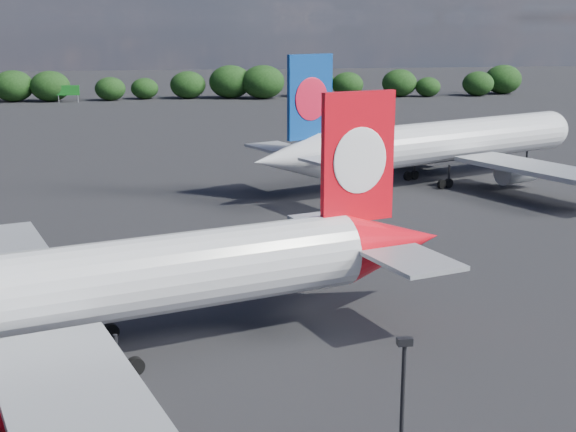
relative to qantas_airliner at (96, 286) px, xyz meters
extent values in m
plane|color=black|center=(-2.85, 53.01, -5.09)|extent=(500.00, 500.00, 0.00)
cylinder|color=silver|center=(-1.71, -0.54, 0.17)|extent=(39.69, 16.95, 5.26)
cone|color=red|center=(21.36, 6.69, 0.17)|extent=(9.60, 7.53, 5.26)
cube|color=red|center=(18.35, 5.75, 6.89)|extent=(5.67, 2.23, 9.46)
ellipsoid|color=white|center=(18.45, 5.45, 6.70)|extent=(4.28, 1.52, 4.84)
ellipsoid|color=white|center=(18.26, 6.05, 6.70)|extent=(4.28, 1.52, 4.84)
cube|color=#989BA0|center=(21.09, 0.54, 0.59)|extent=(6.40, 7.43, 0.32)
cube|color=#989BA0|center=(17.63, 11.58, 0.59)|extent=(6.40, 7.43, 0.32)
cube|color=#989BA0|center=(0.37, -14.20, -1.52)|extent=(12.80, 22.11, 0.58)
cube|color=#989BA0|center=(-7.80, 11.88, -1.52)|extent=(12.80, 22.11, 0.58)
cylinder|color=red|center=(-3.21, -9.82, -2.88)|extent=(5.86, 4.28, 2.84)
cube|color=#989BA0|center=(-3.21, -9.82, -2.15)|extent=(2.30, 0.99, 1.26)
cylinder|color=black|center=(1.24, -2.92, -3.51)|extent=(0.37, 0.37, 2.63)
cylinder|color=black|center=(1.24, -2.92, -4.51)|extent=(1.24, 0.80, 1.16)
cylinder|color=black|center=(2.34, -2.57, -4.51)|extent=(1.24, 0.80, 1.16)
cylinder|color=black|center=(-0.65, 3.10, -3.51)|extent=(0.37, 0.37, 2.63)
cylinder|color=black|center=(-0.65, 3.10, -4.51)|extent=(1.24, 0.80, 1.16)
cylinder|color=black|center=(0.46, 3.45, -4.51)|extent=(1.24, 0.80, 1.16)
cylinder|color=silver|center=(41.80, 53.10, 0.46)|extent=(40.65, 22.58, 5.55)
sphere|color=silver|center=(60.97, 61.86, 0.46)|extent=(7.35, 7.35, 5.55)
cone|color=silver|center=(18.59, 42.49, 0.46)|extent=(10.38, 8.74, 5.55)
cube|color=navy|center=(21.62, 43.87, 7.56)|extent=(5.78, 3.04, 9.99)
ellipsoid|color=red|center=(21.76, 43.57, 7.36)|extent=(4.33, 2.14, 5.10)
ellipsoid|color=red|center=(21.48, 44.17, 7.36)|extent=(4.33, 2.14, 5.10)
cube|color=#989BA0|center=(23.15, 37.86, 0.90)|extent=(7.31, 8.13, 0.33)
cube|color=#989BA0|center=(18.07, 48.96, 0.90)|extent=(7.31, 8.13, 0.33)
cube|color=#989BA0|center=(49.82, 40.90, -1.32)|extent=(15.79, 23.18, 0.61)
cube|color=#989BA0|center=(37.82, 67.14, -1.32)|extent=(15.79, 23.18, 0.61)
cylinder|color=#989BA0|center=(49.53, 46.87, -2.76)|extent=(6.29, 5.03, 3.00)
cube|color=#989BA0|center=(49.53, 46.87, -1.98)|extent=(2.36, 1.32, 1.33)
cylinder|color=#989BA0|center=(42.15, 63.01, -2.76)|extent=(6.29, 5.03, 3.00)
cube|color=#989BA0|center=(42.15, 63.01, -1.98)|extent=(2.36, 1.32, 1.33)
cylinder|color=black|center=(41.17, 49.15, -3.43)|extent=(0.41, 0.41, 2.77)
cylinder|color=black|center=(41.17, 49.15, -4.48)|extent=(1.32, 0.96, 1.22)
cylinder|color=black|center=(40.06, 48.64, -4.48)|extent=(1.32, 0.96, 1.22)
cylinder|color=black|center=(38.40, 55.20, -3.43)|extent=(0.41, 0.41, 2.77)
cylinder|color=black|center=(38.40, 55.20, -4.48)|extent=(1.32, 0.96, 1.22)
cylinder|color=black|center=(37.29, 54.69, -4.48)|extent=(1.32, 0.96, 1.22)
cylinder|color=black|center=(56.94, 60.02, -3.48)|extent=(0.35, 0.35, 2.77)
cylinder|color=black|center=(56.94, 60.02, -4.59)|extent=(1.07, 0.77, 1.00)
cube|color=black|center=(12.94, -24.24, 5.49)|extent=(0.55, 0.30, 0.28)
cube|color=#14641A|center=(-20.85, 169.01, -1.89)|extent=(6.00, 0.30, 2.60)
cylinder|color=#94969C|center=(-23.35, 169.01, -4.09)|extent=(0.20, 0.20, 2.00)
cylinder|color=#94969C|center=(-18.35, 169.01, -4.09)|extent=(0.20, 0.20, 2.00)
cube|color=gold|center=(9.15, 175.01, -1.09)|extent=(5.00, 0.30, 3.00)
cylinder|color=#94969C|center=(9.15, 175.01, -3.84)|extent=(0.30, 0.30, 2.50)
ellipsoid|color=black|center=(-35.37, 173.17, -0.95)|extent=(10.77, 9.12, 8.29)
ellipsoid|color=black|center=(-25.76, 172.27, -1.04)|extent=(10.53, 8.91, 8.10)
ellipsoid|color=black|center=(-10.14, 172.59, -1.94)|extent=(8.20, 6.94, 6.31)
ellipsoid|color=black|center=(-1.07, 175.38, -2.22)|extent=(7.47, 6.32, 5.75)
ellipsoid|color=black|center=(10.75, 174.92, -1.33)|extent=(9.77, 8.27, 7.52)
ellipsoid|color=black|center=(22.46, 174.25, -0.55)|extent=(11.80, 9.98, 9.07)
ellipsoid|color=black|center=(31.22, 171.52, -0.50)|extent=(11.93, 10.09, 9.17)
ellipsoid|color=black|center=(46.44, 175.20, -0.78)|extent=(11.20, 9.48, 8.62)
ellipsoid|color=black|center=(55.41, 173.06, -1.61)|extent=(9.05, 7.66, 6.96)
ellipsoid|color=black|center=(70.13, 171.84, -1.25)|extent=(9.98, 8.44, 7.68)
ellipsoid|color=black|center=(78.06, 170.31, -2.34)|extent=(7.16, 6.06, 5.51)
ellipsoid|color=black|center=(92.96, 170.47, -1.60)|extent=(9.07, 7.68, 6.98)
ellipsoid|color=black|center=(102.51, 175.42, -0.87)|extent=(10.97, 9.28, 8.43)
camera|label=1|loc=(4.90, -49.82, 16.64)|focal=50.00mm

